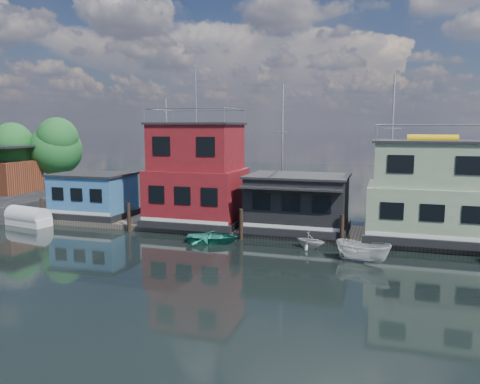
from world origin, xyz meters
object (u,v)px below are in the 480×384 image
(houseboat_dark, at_px, (298,202))
(houseboat_red, at_px, (197,176))
(houseboat_blue, at_px, (94,195))
(dinghy_white, at_px, (310,240))
(houseboat_green, at_px, (429,192))
(motorboat, at_px, (363,251))
(tarp_runabout, at_px, (28,218))
(dinghy_teal, at_px, (212,237))

(houseboat_dark, bearing_deg, houseboat_red, 179.86)
(houseboat_blue, height_order, houseboat_dark, houseboat_dark)
(houseboat_blue, xyz_separation_m, houseboat_dark, (17.50, -0.02, 0.21))
(dinghy_white, bearing_deg, houseboat_green, -46.83)
(houseboat_blue, bearing_deg, houseboat_red, 0.00)
(houseboat_green, distance_m, motorboat, 7.76)
(tarp_runabout, bearing_deg, dinghy_teal, 7.87)
(motorboat, bearing_deg, houseboat_dark, 59.49)
(houseboat_blue, distance_m, houseboat_red, 9.69)
(houseboat_red, distance_m, dinghy_white, 10.82)
(houseboat_blue, bearing_deg, motorboat, -14.91)
(houseboat_green, distance_m, dinghy_teal, 15.09)
(houseboat_red, distance_m, dinghy_teal, 6.36)
(dinghy_white, relative_size, tarp_runabout, 0.49)
(dinghy_white, bearing_deg, tarp_runabout, 105.81)
(houseboat_green, bearing_deg, dinghy_teal, -163.16)
(dinghy_white, xyz_separation_m, tarp_runabout, (-23.02, 0.41, 0.06))
(houseboat_red, bearing_deg, dinghy_teal, -56.06)
(houseboat_dark, relative_size, dinghy_teal, 2.05)
(tarp_runabout, bearing_deg, dinghy_white, 10.28)
(houseboat_red, xyz_separation_m, motorboat, (13.02, -6.00, -3.44))
(houseboat_red, distance_m, tarp_runabout, 14.33)
(houseboat_blue, distance_m, houseboat_dark, 17.50)
(houseboat_blue, height_order, dinghy_white, houseboat_blue)
(houseboat_dark, height_order, dinghy_teal, houseboat_dark)
(houseboat_red, distance_m, motorboat, 14.74)
(houseboat_blue, xyz_separation_m, dinghy_white, (19.02, -3.70, -1.66))
(dinghy_teal, bearing_deg, tarp_runabout, 73.75)
(houseboat_dark, bearing_deg, houseboat_green, 0.12)
(houseboat_blue, relative_size, motorboat, 1.88)
(houseboat_green, relative_size, dinghy_white, 4.05)
(tarp_runabout, relative_size, dinghy_teal, 1.17)
(houseboat_red, xyz_separation_m, houseboat_green, (17.00, 0.00, -0.55))
(dinghy_teal, bearing_deg, houseboat_red, 21.12)
(houseboat_red, height_order, dinghy_teal, houseboat_red)
(tarp_runabout, distance_m, motorboat, 26.65)
(houseboat_blue, xyz_separation_m, houseboat_red, (9.50, 0.00, 1.90))
(dinghy_white, bearing_deg, houseboat_blue, 95.82)
(houseboat_red, relative_size, houseboat_dark, 1.60)
(houseboat_green, bearing_deg, houseboat_dark, -179.88)
(houseboat_blue, height_order, houseboat_red, houseboat_red)
(houseboat_green, relative_size, motorboat, 2.46)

